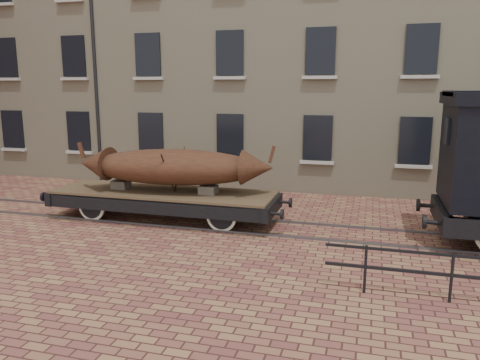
# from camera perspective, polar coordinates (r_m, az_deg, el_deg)

# --- Properties ---
(ground) EXTENTS (90.00, 90.00, 0.00)m
(ground) POSITION_cam_1_polar(r_m,az_deg,el_deg) (13.95, 2.73, -5.81)
(ground) COLOR brown
(warehouse_cream) EXTENTS (40.00, 10.19, 14.00)m
(warehouse_cream) POSITION_cam_1_polar(r_m,az_deg,el_deg) (23.17, 16.51, 18.01)
(warehouse_cream) COLOR #C4B792
(warehouse_cream) RESTS_ON ground
(rail_track) EXTENTS (30.00, 1.52, 0.06)m
(rail_track) POSITION_cam_1_polar(r_m,az_deg,el_deg) (13.94, 2.74, -5.70)
(rail_track) COLOR #59595E
(rail_track) RESTS_ON ground
(flatcar_wagon) EXTENTS (7.81, 2.12, 1.18)m
(flatcar_wagon) POSITION_cam_1_polar(r_m,az_deg,el_deg) (14.76, -9.27, -2.04)
(flatcar_wagon) COLOR brown
(flatcar_wagon) RESTS_ON ground
(iron_boat) EXTENTS (6.17, 2.32, 1.50)m
(iron_boat) POSITION_cam_1_polar(r_m,az_deg,el_deg) (14.42, -8.05, 1.62)
(iron_boat) COLOR #4D2A18
(iron_boat) RESTS_ON flatcar_wagon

